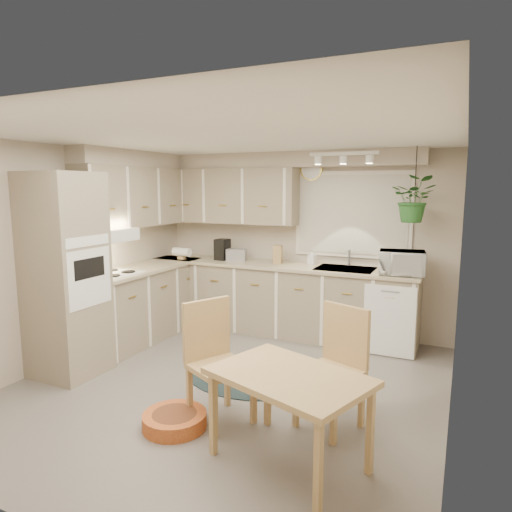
# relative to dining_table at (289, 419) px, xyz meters

# --- Properties ---
(floor) EXTENTS (4.20, 4.20, 0.00)m
(floor) POSITION_rel_dining_table_xyz_m (-0.98, 0.92, -0.33)
(floor) COLOR #635E57
(floor) RESTS_ON ground
(ceiling) EXTENTS (4.20, 4.20, 0.00)m
(ceiling) POSITION_rel_dining_table_xyz_m (-0.98, 0.92, 2.07)
(ceiling) COLOR white
(ceiling) RESTS_ON wall_back
(wall_back) EXTENTS (4.00, 0.04, 2.40)m
(wall_back) POSITION_rel_dining_table_xyz_m (-0.98, 3.02, 0.87)
(wall_back) COLOR #B5A795
(wall_back) RESTS_ON floor
(wall_front) EXTENTS (4.00, 0.04, 2.40)m
(wall_front) POSITION_rel_dining_table_xyz_m (-0.98, -1.18, 0.87)
(wall_front) COLOR #B5A795
(wall_front) RESTS_ON floor
(wall_left) EXTENTS (0.04, 4.20, 2.40)m
(wall_left) POSITION_rel_dining_table_xyz_m (-2.98, 0.92, 0.87)
(wall_left) COLOR #B5A795
(wall_left) RESTS_ON floor
(wall_right) EXTENTS (0.04, 4.20, 2.40)m
(wall_right) POSITION_rel_dining_table_xyz_m (1.02, 0.92, 0.87)
(wall_right) COLOR #B5A795
(wall_right) RESTS_ON floor
(base_cab_left) EXTENTS (0.60, 1.85, 0.90)m
(base_cab_left) POSITION_rel_dining_table_xyz_m (-2.68, 1.80, 0.12)
(base_cab_left) COLOR gray
(base_cab_left) RESTS_ON floor
(base_cab_back) EXTENTS (3.60, 0.60, 0.90)m
(base_cab_back) POSITION_rel_dining_table_xyz_m (-1.18, 2.72, 0.12)
(base_cab_back) COLOR gray
(base_cab_back) RESTS_ON floor
(counter_left) EXTENTS (0.64, 1.89, 0.04)m
(counter_left) POSITION_rel_dining_table_xyz_m (-2.67, 1.80, 0.59)
(counter_left) COLOR #C2B18D
(counter_left) RESTS_ON base_cab_left
(counter_back) EXTENTS (3.64, 0.64, 0.04)m
(counter_back) POSITION_rel_dining_table_xyz_m (-1.18, 2.71, 0.59)
(counter_back) COLOR #C2B18D
(counter_back) RESTS_ON base_cab_back
(oven_stack) EXTENTS (0.65, 0.65, 2.10)m
(oven_stack) POSITION_rel_dining_table_xyz_m (-2.66, 0.55, 0.72)
(oven_stack) COLOR gray
(oven_stack) RESTS_ON floor
(wall_oven_face) EXTENTS (0.02, 0.56, 0.58)m
(wall_oven_face) POSITION_rel_dining_table_xyz_m (-2.34, 0.55, 0.72)
(wall_oven_face) COLOR white
(wall_oven_face) RESTS_ON oven_stack
(upper_cab_left) EXTENTS (0.35, 2.00, 0.75)m
(upper_cab_left) POSITION_rel_dining_table_xyz_m (-2.81, 1.92, 1.49)
(upper_cab_left) COLOR gray
(upper_cab_left) RESTS_ON wall_left
(upper_cab_back) EXTENTS (2.00, 0.35, 0.75)m
(upper_cab_back) POSITION_rel_dining_table_xyz_m (-1.98, 2.85, 1.49)
(upper_cab_back) COLOR gray
(upper_cab_back) RESTS_ON wall_back
(soffit_left) EXTENTS (0.30, 2.00, 0.20)m
(soffit_left) POSITION_rel_dining_table_xyz_m (-2.83, 1.92, 1.97)
(soffit_left) COLOR #B5A795
(soffit_left) RESTS_ON wall_left
(soffit_back) EXTENTS (3.60, 0.30, 0.20)m
(soffit_back) POSITION_rel_dining_table_xyz_m (-1.18, 2.87, 1.97)
(soffit_back) COLOR #B5A795
(soffit_back) RESTS_ON wall_back
(cooktop) EXTENTS (0.52, 0.58, 0.02)m
(cooktop) POSITION_rel_dining_table_xyz_m (-2.66, 1.22, 0.61)
(cooktop) COLOR white
(cooktop) RESTS_ON counter_left
(range_hood) EXTENTS (0.40, 0.60, 0.14)m
(range_hood) POSITION_rel_dining_table_xyz_m (-2.68, 1.22, 1.07)
(range_hood) COLOR white
(range_hood) RESTS_ON upper_cab_left
(window_blinds) EXTENTS (1.40, 0.02, 1.00)m
(window_blinds) POSITION_rel_dining_table_xyz_m (-0.28, 2.99, 1.27)
(window_blinds) COLOR silver
(window_blinds) RESTS_ON wall_back
(window_frame) EXTENTS (1.50, 0.02, 1.10)m
(window_frame) POSITION_rel_dining_table_xyz_m (-0.28, 3.00, 1.27)
(window_frame) COLOR silver
(window_frame) RESTS_ON wall_back
(sink) EXTENTS (0.70, 0.48, 0.10)m
(sink) POSITION_rel_dining_table_xyz_m (-0.28, 2.72, 0.57)
(sink) COLOR #97999E
(sink) RESTS_ON counter_back
(dishwasher_front) EXTENTS (0.58, 0.02, 0.83)m
(dishwasher_front) POSITION_rel_dining_table_xyz_m (0.32, 2.41, 0.09)
(dishwasher_front) COLOR white
(dishwasher_front) RESTS_ON base_cab_back
(track_light_bar) EXTENTS (0.80, 0.04, 0.04)m
(track_light_bar) POSITION_rel_dining_table_xyz_m (-0.28, 2.47, 2.00)
(track_light_bar) COLOR white
(track_light_bar) RESTS_ON ceiling
(wall_clock) EXTENTS (0.30, 0.03, 0.30)m
(wall_clock) POSITION_rel_dining_table_xyz_m (-0.83, 2.99, 1.85)
(wall_clock) COLOR #DFC14E
(wall_clock) RESTS_ON wall_back
(dining_table) EXTENTS (1.24, 1.02, 0.67)m
(dining_table) POSITION_rel_dining_table_xyz_m (0.00, 0.00, 0.00)
(dining_table) COLOR tan
(dining_table) RESTS_ON floor
(chair_left) EXTENTS (0.63, 0.63, 1.01)m
(chair_left) POSITION_rel_dining_table_xyz_m (-0.72, 0.33, 0.17)
(chair_left) COLOR tan
(chair_left) RESTS_ON floor
(chair_back) EXTENTS (0.60, 0.60, 0.99)m
(chair_back) POSITION_rel_dining_table_xyz_m (0.12, 0.61, 0.16)
(chair_back) COLOR tan
(chair_back) RESTS_ON floor
(braided_rug) EXTENTS (1.35, 1.08, 0.01)m
(braided_rug) POSITION_rel_dining_table_xyz_m (-0.94, 1.17, -0.33)
(braided_rug) COLOR black
(braided_rug) RESTS_ON floor
(pet_bed) EXTENTS (0.60, 0.60, 0.12)m
(pet_bed) POSITION_rel_dining_table_xyz_m (-1.02, 0.07, -0.27)
(pet_bed) COLOR #B76724
(pet_bed) RESTS_ON floor
(microwave) EXTENTS (0.54, 0.35, 0.34)m
(microwave) POSITION_rel_dining_table_xyz_m (0.40, 2.62, 0.78)
(microwave) COLOR white
(microwave) RESTS_ON counter_back
(soap_bottle) EXTENTS (0.11, 0.20, 0.09)m
(soap_bottle) POSITION_rel_dining_table_xyz_m (-0.76, 2.87, 0.65)
(soap_bottle) COLOR white
(soap_bottle) RESTS_ON counter_back
(hanging_plant) EXTENTS (0.49, 0.54, 0.41)m
(hanging_plant) POSITION_rel_dining_table_xyz_m (0.50, 2.62, 1.42)
(hanging_plant) COLOR #255D25
(hanging_plant) RESTS_ON ceiling
(coffee_maker) EXTENTS (0.17, 0.21, 0.29)m
(coffee_maker) POSITION_rel_dining_table_xyz_m (-2.02, 2.72, 0.75)
(coffee_maker) COLOR black
(coffee_maker) RESTS_ON counter_back
(toaster) EXTENTS (0.30, 0.21, 0.16)m
(toaster) POSITION_rel_dining_table_xyz_m (-1.81, 2.74, 0.69)
(toaster) COLOR #97999E
(toaster) RESTS_ON counter_back
(knife_block) EXTENTS (0.13, 0.13, 0.24)m
(knife_block) POSITION_rel_dining_table_xyz_m (-1.21, 2.77, 0.73)
(knife_block) COLOR tan
(knife_block) RESTS_ON counter_back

